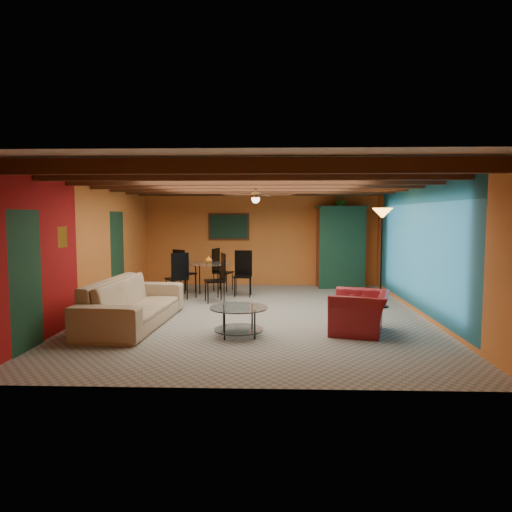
{
  "coord_description": "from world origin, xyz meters",
  "views": [
    {
      "loc": [
        0.33,
        -9.18,
        1.97
      ],
      "look_at": [
        0.0,
        0.2,
        1.15
      ],
      "focal_mm": 32.95,
      "sensor_mm": 36.0,
      "label": 1
    }
  ],
  "objects_px": {
    "potted_plant": "(342,199)",
    "vase": "(208,247)",
    "armchair": "(360,312)",
    "dining_table": "(209,273)",
    "armoire": "(341,248)",
    "sofa": "(133,302)",
    "floor_lamp": "(381,258)",
    "coffee_table": "(239,321)"
  },
  "relations": [
    {
      "from": "potted_plant",
      "to": "vase",
      "type": "xyz_separation_m",
      "value": [
        -3.43,
        -1.59,
        -1.2
      ]
    },
    {
      "from": "armchair",
      "to": "dining_table",
      "type": "xyz_separation_m",
      "value": [
        -3.02,
        3.49,
        0.21
      ]
    },
    {
      "from": "vase",
      "to": "potted_plant",
      "type": "bearing_deg",
      "value": 24.87
    },
    {
      "from": "armoire",
      "to": "armchair",
      "type": "bearing_deg",
      "value": -103.17
    },
    {
      "from": "armoire",
      "to": "sofa",
      "type": "bearing_deg",
      "value": -141.78
    },
    {
      "from": "floor_lamp",
      "to": "vase",
      "type": "xyz_separation_m",
      "value": [
        -3.88,
        1.26,
        0.14
      ]
    },
    {
      "from": "armoire",
      "to": "vase",
      "type": "xyz_separation_m",
      "value": [
        -3.43,
        -1.59,
        0.13
      ]
    },
    {
      "from": "dining_table",
      "to": "floor_lamp",
      "type": "distance_m",
      "value": 4.11
    },
    {
      "from": "coffee_table",
      "to": "potted_plant",
      "type": "relative_size",
      "value": 1.92
    },
    {
      "from": "potted_plant",
      "to": "dining_table",
      "type": "bearing_deg",
      "value": -155.13
    },
    {
      "from": "dining_table",
      "to": "vase",
      "type": "distance_m",
      "value": 0.65
    },
    {
      "from": "dining_table",
      "to": "armoire",
      "type": "xyz_separation_m",
      "value": [
        3.43,
        1.59,
        0.52
      ]
    },
    {
      "from": "dining_table",
      "to": "potted_plant",
      "type": "height_order",
      "value": "potted_plant"
    },
    {
      "from": "dining_table",
      "to": "vase",
      "type": "relative_size",
      "value": 12.12
    },
    {
      "from": "floor_lamp",
      "to": "potted_plant",
      "type": "xyz_separation_m",
      "value": [
        -0.45,
        2.84,
        1.34
      ]
    },
    {
      "from": "dining_table",
      "to": "potted_plant",
      "type": "relative_size",
      "value": 4.33
    },
    {
      "from": "potted_plant",
      "to": "coffee_table",
      "type": "bearing_deg",
      "value": -114.25
    },
    {
      "from": "vase",
      "to": "sofa",
      "type": "bearing_deg",
      "value": -106.96
    },
    {
      "from": "dining_table",
      "to": "vase",
      "type": "bearing_deg",
      "value": 0.0
    },
    {
      "from": "coffee_table",
      "to": "potted_plant",
      "type": "xyz_separation_m",
      "value": [
        2.42,
        5.36,
        2.16
      ]
    },
    {
      "from": "floor_lamp",
      "to": "potted_plant",
      "type": "height_order",
      "value": "potted_plant"
    },
    {
      "from": "sofa",
      "to": "dining_table",
      "type": "relative_size",
      "value": 1.32
    },
    {
      "from": "sofa",
      "to": "vase",
      "type": "bearing_deg",
      "value": -13.48
    },
    {
      "from": "dining_table",
      "to": "armoire",
      "type": "distance_m",
      "value": 3.81
    },
    {
      "from": "sofa",
      "to": "armoire",
      "type": "distance_m",
      "value": 6.41
    },
    {
      "from": "coffee_table",
      "to": "vase",
      "type": "distance_m",
      "value": 4.02
    },
    {
      "from": "coffee_table",
      "to": "floor_lamp",
      "type": "distance_m",
      "value": 3.9
    },
    {
      "from": "armchair",
      "to": "dining_table",
      "type": "bearing_deg",
      "value": -123.44
    },
    {
      "from": "armoire",
      "to": "vase",
      "type": "height_order",
      "value": "armoire"
    },
    {
      "from": "floor_lamp",
      "to": "coffee_table",
      "type": "bearing_deg",
      "value": -138.69
    },
    {
      "from": "armchair",
      "to": "dining_table",
      "type": "distance_m",
      "value": 4.62
    },
    {
      "from": "sofa",
      "to": "vase",
      "type": "relative_size",
      "value": 16.01
    },
    {
      "from": "coffee_table",
      "to": "potted_plant",
      "type": "bearing_deg",
      "value": 65.75
    },
    {
      "from": "dining_table",
      "to": "sofa",
      "type": "bearing_deg",
      "value": -106.96
    },
    {
      "from": "coffee_table",
      "to": "dining_table",
      "type": "relative_size",
      "value": 0.44
    },
    {
      "from": "armchair",
      "to": "armoire",
      "type": "height_order",
      "value": "armoire"
    },
    {
      "from": "sofa",
      "to": "dining_table",
      "type": "distance_m",
      "value": 3.21
    },
    {
      "from": "sofa",
      "to": "vase",
      "type": "xyz_separation_m",
      "value": [
        0.94,
        3.07,
        0.79
      ]
    },
    {
      "from": "armchair",
      "to": "armoire",
      "type": "xyz_separation_m",
      "value": [
        0.4,
        5.08,
        0.73
      ]
    },
    {
      "from": "vase",
      "to": "coffee_table",
      "type": "bearing_deg",
      "value": -75.01
    },
    {
      "from": "armchair",
      "to": "vase",
      "type": "relative_size",
      "value": 5.99
    },
    {
      "from": "armchair",
      "to": "floor_lamp",
      "type": "distance_m",
      "value": 2.5
    }
  ]
}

